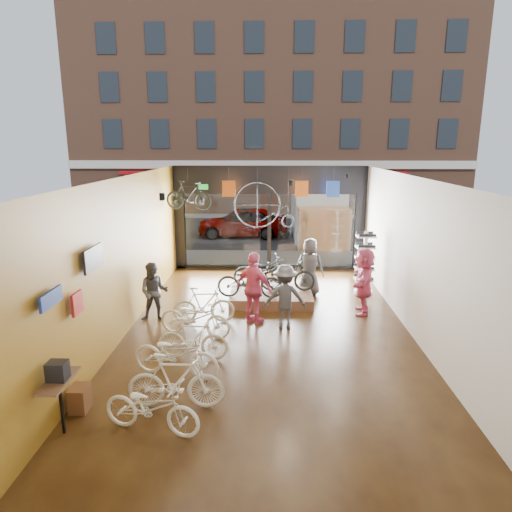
{
  "coord_description": "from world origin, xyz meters",
  "views": [
    {
      "loc": [
        0.02,
        -10.65,
        4.53
      ],
      "look_at": [
        -0.35,
        1.4,
        1.59
      ],
      "focal_mm": 32.0,
      "sensor_mm": 36.0,
      "label": 1
    }
  ],
  "objects_px": {
    "customer_4": "(310,267)",
    "penny_farthing": "(267,206)",
    "floor_bike_1": "(176,381)",
    "floor_bike_5": "(204,305)",
    "customer_3": "(285,297)",
    "box_truck": "(319,213)",
    "display_bike_left": "(250,281)",
    "customer_1": "(154,292)",
    "floor_bike_3": "(193,339)",
    "display_platform": "(271,296)",
    "sunglasses_rack": "(365,263)",
    "floor_bike_0": "(152,407)",
    "display_bike_right": "(262,270)",
    "street_car": "(243,222)",
    "display_bike_mid": "(288,275)",
    "customer_2": "(254,288)",
    "floor_bike_2": "(176,354)",
    "floor_bike_4": "(195,317)",
    "customer_5": "(364,281)"
  },
  "relations": [
    {
      "from": "display_platform",
      "to": "customer_3",
      "type": "height_order",
      "value": "customer_3"
    },
    {
      "from": "sunglasses_rack",
      "to": "display_bike_left",
      "type": "bearing_deg",
      "value": -176.43
    },
    {
      "from": "floor_bike_3",
      "to": "customer_1",
      "type": "relative_size",
      "value": 0.98
    },
    {
      "from": "box_truck",
      "to": "sunglasses_rack",
      "type": "bearing_deg",
      "value": -85.66
    },
    {
      "from": "floor_bike_1",
      "to": "floor_bike_5",
      "type": "relative_size",
      "value": 1.06
    },
    {
      "from": "floor_bike_4",
      "to": "customer_5",
      "type": "distance_m",
      "value": 4.7
    },
    {
      "from": "floor_bike_4",
      "to": "customer_1",
      "type": "height_order",
      "value": "customer_1"
    },
    {
      "from": "street_car",
      "to": "penny_farthing",
      "type": "xyz_separation_m",
      "value": [
        1.27,
        -7.25,
        1.74
      ]
    },
    {
      "from": "floor_bike_5",
      "to": "customer_5",
      "type": "xyz_separation_m",
      "value": [
        4.27,
        0.85,
        0.43
      ]
    },
    {
      "from": "customer_4",
      "to": "penny_farthing",
      "type": "bearing_deg",
      "value": -39.37
    },
    {
      "from": "customer_2",
      "to": "penny_farthing",
      "type": "distance_m",
      "value": 4.51
    },
    {
      "from": "customer_1",
      "to": "customer_4",
      "type": "height_order",
      "value": "customer_4"
    },
    {
      "from": "box_truck",
      "to": "display_bike_left",
      "type": "relative_size",
      "value": 3.74
    },
    {
      "from": "floor_bike_3",
      "to": "display_bike_left",
      "type": "bearing_deg",
      "value": -13.59
    },
    {
      "from": "box_truck",
      "to": "customer_2",
      "type": "distance_m",
      "value": 10.83
    },
    {
      "from": "penny_farthing",
      "to": "floor_bike_3",
      "type": "bearing_deg",
      "value": -103.73
    },
    {
      "from": "customer_1",
      "to": "penny_farthing",
      "type": "xyz_separation_m",
      "value": [
        2.91,
        4.13,
        1.71
      ]
    },
    {
      "from": "street_car",
      "to": "floor_bike_1",
      "type": "relative_size",
      "value": 2.62
    },
    {
      "from": "customer_2",
      "to": "sunglasses_rack",
      "type": "height_order",
      "value": "sunglasses_rack"
    },
    {
      "from": "customer_3",
      "to": "sunglasses_rack",
      "type": "height_order",
      "value": "sunglasses_rack"
    },
    {
      "from": "display_bike_right",
      "to": "customer_5",
      "type": "height_order",
      "value": "customer_5"
    },
    {
      "from": "floor_bike_5",
      "to": "display_platform",
      "type": "bearing_deg",
      "value": -50.45
    },
    {
      "from": "floor_bike_5",
      "to": "customer_3",
      "type": "bearing_deg",
      "value": -104.0
    },
    {
      "from": "floor_bike_3",
      "to": "penny_farthing",
      "type": "xyz_separation_m",
      "value": [
        1.54,
        6.32,
        2.04
      ]
    },
    {
      "from": "box_truck",
      "to": "display_bike_mid",
      "type": "relative_size",
      "value": 4.27
    },
    {
      "from": "box_truck",
      "to": "floor_bike_2",
      "type": "distance_m",
      "value": 14.03
    },
    {
      "from": "display_platform",
      "to": "display_bike_mid",
      "type": "bearing_deg",
      "value": 5.88
    },
    {
      "from": "floor_bike_2",
      "to": "floor_bike_5",
      "type": "relative_size",
      "value": 1.13
    },
    {
      "from": "display_platform",
      "to": "customer_4",
      "type": "xyz_separation_m",
      "value": [
        1.19,
        0.67,
        0.73
      ]
    },
    {
      "from": "street_car",
      "to": "floor_bike_3",
      "type": "distance_m",
      "value": 13.57
    },
    {
      "from": "display_platform",
      "to": "box_truck",
      "type": "bearing_deg",
      "value": 75.41
    },
    {
      "from": "customer_1",
      "to": "floor_bike_2",
      "type": "bearing_deg",
      "value": -72.66
    },
    {
      "from": "street_car",
      "to": "customer_1",
      "type": "xyz_separation_m",
      "value": [
        -1.64,
        -11.38,
        0.02
      ]
    },
    {
      "from": "street_car",
      "to": "floor_bike_4",
      "type": "bearing_deg",
      "value": -1.96
    },
    {
      "from": "box_truck",
      "to": "sunglasses_rack",
      "type": "relative_size",
      "value": 3.55
    },
    {
      "from": "street_car",
      "to": "penny_farthing",
      "type": "height_order",
      "value": "penny_farthing"
    },
    {
      "from": "floor_bike_0",
      "to": "penny_farthing",
      "type": "xyz_separation_m",
      "value": [
        1.77,
        8.93,
        2.06
      ]
    },
    {
      "from": "floor_bike_5",
      "to": "customer_4",
      "type": "relative_size",
      "value": 0.91
    },
    {
      "from": "box_truck",
      "to": "display_platform",
      "type": "distance_m",
      "value": 9.11
    },
    {
      "from": "display_bike_mid",
      "to": "customer_5",
      "type": "height_order",
      "value": "customer_5"
    },
    {
      "from": "customer_2",
      "to": "display_bike_mid",
      "type": "bearing_deg",
      "value": -81.89
    },
    {
      "from": "floor_bike_0",
      "to": "display_bike_right",
      "type": "bearing_deg",
      "value": 1.0
    },
    {
      "from": "penny_farthing",
      "to": "floor_bike_5",
      "type": "bearing_deg",
      "value": -110.66
    },
    {
      "from": "floor_bike_1",
      "to": "display_bike_left",
      "type": "relative_size",
      "value": 0.92
    },
    {
      "from": "street_car",
      "to": "display_platform",
      "type": "bearing_deg",
      "value": 8.29
    },
    {
      "from": "customer_3",
      "to": "penny_farthing",
      "type": "distance_m",
      "value": 4.88
    },
    {
      "from": "box_truck",
      "to": "customer_3",
      "type": "bearing_deg",
      "value": -100.15
    },
    {
      "from": "floor_bike_2",
      "to": "display_bike_left",
      "type": "distance_m",
      "value": 4.27
    },
    {
      "from": "floor_bike_1",
      "to": "customer_4",
      "type": "xyz_separation_m",
      "value": [
        2.87,
        6.41,
        0.37
      ]
    },
    {
      "from": "display_bike_right",
      "to": "customer_3",
      "type": "relative_size",
      "value": 1.07
    }
  ]
}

